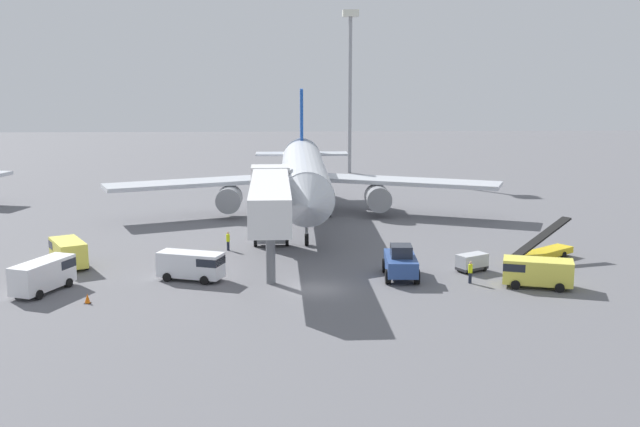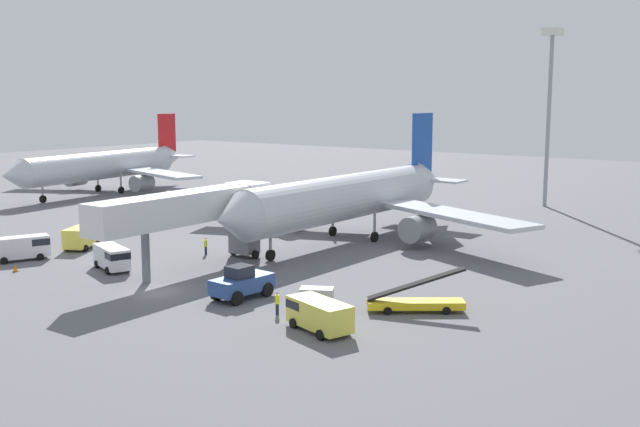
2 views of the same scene
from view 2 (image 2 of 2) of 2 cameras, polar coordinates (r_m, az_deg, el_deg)
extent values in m
plane|color=slate|center=(61.21, -12.32, -5.91)|extent=(300.00, 300.00, 0.00)
cylinder|color=silver|center=(79.59, 1.82, 1.22)|extent=(4.86, 30.87, 4.84)
cone|color=silver|center=(66.39, -6.80, -0.39)|extent=(4.74, 3.66, 4.74)
cone|color=silver|center=(94.96, 8.20, 2.61)|extent=(4.60, 5.69, 4.60)
cube|color=#1947A3|center=(93.34, 7.84, 5.26)|extent=(0.36, 4.47, 7.74)
cube|color=silver|center=(91.97, 9.24, 2.53)|extent=(5.81, 3.25, 0.24)
cube|color=silver|center=(94.80, 6.13, 2.78)|extent=(5.81, 3.25, 0.24)
cube|color=silver|center=(76.40, 10.16, -0.07)|extent=(20.29, 11.68, 0.44)
cube|color=silver|center=(89.02, -3.14, 1.33)|extent=(20.29, 11.65, 0.44)
cylinder|color=gray|center=(77.22, 7.47, -1.14)|extent=(2.70, 3.51, 2.70)
cylinder|color=gray|center=(86.21, -1.90, -0.02)|extent=(2.70, 3.51, 2.70)
cylinder|color=gray|center=(70.69, -3.83, -2.11)|extent=(0.28, 0.28, 2.78)
cylinder|color=black|center=(70.97, -3.82, -3.21)|extent=(0.35, 1.10, 1.10)
cylinder|color=gray|center=(80.01, 4.21, -0.82)|extent=(0.28, 0.28, 2.78)
cylinder|color=black|center=(80.25, 4.19, -1.79)|extent=(0.35, 1.10, 1.10)
cylinder|color=gray|center=(83.11, 0.98, -0.43)|extent=(0.28, 0.28, 2.78)
cylinder|color=black|center=(83.34, 0.98, -1.37)|extent=(0.35, 1.10, 1.10)
cube|color=silver|center=(65.79, -10.99, 0.35)|extent=(3.38, 17.76, 2.70)
cube|color=red|center=(66.89, -11.89, 0.46)|extent=(0.36, 14.87, 0.44)
cube|color=silver|center=(72.52, -5.56, 1.26)|extent=(3.51, 2.87, 2.84)
cube|color=#232833|center=(73.46, -4.89, 1.56)|extent=(3.30, 0.31, 0.90)
cube|color=slate|center=(72.60, -5.83, -1.44)|extent=(2.59, 1.85, 4.08)
cylinder|color=black|center=(73.93, -6.64, -2.88)|extent=(0.32, 0.81, 0.80)
cylinder|color=black|center=(72.08, -4.96, -3.16)|extent=(0.32, 0.81, 0.80)
cylinder|color=slate|center=(64.09, -13.20, -3.21)|extent=(0.70, 0.70, 4.48)
cube|color=#2D4C8E|center=(58.05, -5.99, -5.39)|extent=(2.54, 5.19, 1.18)
cube|color=#232833|center=(57.64, -6.18, -4.44)|extent=(1.68, 1.88, 0.90)
cylinder|color=black|center=(56.36, -6.43, -6.46)|extent=(0.46, 1.12, 1.10)
cylinder|color=black|center=(57.88, -7.90, -6.08)|extent=(0.46, 1.12, 1.10)
cylinder|color=black|center=(58.59, -4.08, -5.83)|extent=(0.46, 1.12, 1.10)
cylinder|color=black|center=(60.06, -5.55, -5.48)|extent=(0.46, 1.12, 1.10)
cube|color=yellow|center=(54.81, 7.34, -6.90)|extent=(6.56, 5.55, 0.55)
cube|color=black|center=(54.42, 7.37, -5.36)|extent=(6.15, 5.00, 2.43)
cylinder|color=black|center=(55.93, 9.39, -6.92)|extent=(0.61, 0.54, 0.60)
cylinder|color=black|center=(54.49, 9.66, -7.35)|extent=(0.61, 0.54, 0.60)
cylinder|color=black|center=(55.37, 5.05, -6.99)|extent=(0.61, 0.54, 0.60)
cylinder|color=black|center=(53.92, 5.20, -7.43)|extent=(0.61, 0.54, 0.60)
cube|color=#E5DB4C|center=(80.29, -17.80, -1.68)|extent=(3.98, 4.94, 1.95)
cube|color=#1E232D|center=(81.57, -17.34, -1.19)|extent=(2.54, 2.27, 0.62)
cylinder|color=black|center=(82.12, -17.97, -2.11)|extent=(0.65, 0.78, 0.68)
cylinder|color=black|center=(81.26, -16.71, -2.17)|extent=(0.65, 0.78, 0.68)
cylinder|color=black|center=(79.68, -18.85, -2.49)|extent=(0.65, 0.78, 0.68)
cylinder|color=black|center=(78.80, -17.56, -2.55)|extent=(0.65, 0.78, 0.68)
cube|color=#E5DB4C|center=(49.89, -0.04, -7.70)|extent=(5.35, 3.43, 1.79)
cube|color=#1E232D|center=(51.09, -1.16, -6.84)|extent=(2.13, 2.48, 0.57)
cylinder|color=black|center=(50.78, -1.99, -8.39)|extent=(0.76, 0.56, 0.68)
cylinder|color=black|center=(51.88, -0.15, -8.01)|extent=(0.76, 0.56, 0.68)
cylinder|color=black|center=(48.39, 0.08, -9.27)|extent=(0.76, 0.56, 0.68)
cylinder|color=black|center=(49.54, 1.97, -8.84)|extent=(0.76, 0.56, 0.68)
cube|color=white|center=(76.41, -22.00, -2.41)|extent=(3.61, 5.54, 2.01)
cube|color=#1E232D|center=(76.63, -20.71, -1.96)|extent=(2.33, 2.24, 0.64)
cylinder|color=black|center=(77.71, -20.89, -2.88)|extent=(0.55, 0.75, 0.68)
cylinder|color=black|center=(76.02, -20.64, -3.12)|extent=(0.55, 0.75, 0.68)
cylinder|color=black|center=(77.21, -23.26, -3.09)|extent=(0.55, 0.75, 0.68)
cylinder|color=black|center=(75.51, -23.06, -3.34)|extent=(0.55, 0.75, 0.68)
cube|color=white|center=(69.66, -15.68, -3.20)|extent=(5.25, 3.30, 1.86)
cube|color=#1E232D|center=(68.02, -15.23, -3.11)|extent=(2.09, 2.26, 0.60)
cylinder|color=black|center=(68.71, -14.54, -4.07)|extent=(0.75, 0.53, 0.68)
cylinder|color=black|center=(68.16, -15.92, -4.23)|extent=(0.75, 0.53, 0.68)
cylinder|color=black|center=(71.53, -15.38, -3.59)|extent=(0.75, 0.53, 0.68)
cylinder|color=black|center=(71.01, -16.71, -3.74)|extent=(0.75, 0.53, 0.68)
cube|color=#38383D|center=(55.85, -0.25, -6.83)|extent=(2.76, 2.31, 0.22)
cube|color=silver|center=(55.69, -0.25, -6.22)|extent=(2.76, 2.31, 1.00)
cylinder|color=black|center=(55.45, -1.22, -7.06)|extent=(0.37, 0.28, 0.36)
cylinder|color=black|center=(56.54, -1.05, -6.75)|extent=(0.37, 0.28, 0.36)
cylinder|color=black|center=(55.24, 0.57, -7.12)|extent=(0.37, 0.28, 0.36)
cylinder|color=black|center=(56.33, 0.70, -6.80)|extent=(0.37, 0.28, 0.36)
cylinder|color=#1E2333|center=(53.81, -3.29, -7.33)|extent=(0.33, 0.33, 0.81)
cylinder|color=#D8EA19|center=(53.62, -3.30, -6.59)|extent=(0.43, 0.43, 0.64)
sphere|color=tan|center=(53.50, -3.31, -6.13)|extent=(0.22, 0.22, 0.22)
cylinder|color=#1E2333|center=(74.51, -8.74, -2.82)|extent=(0.27, 0.27, 0.81)
cylinder|color=#D8EA19|center=(74.37, -8.76, -2.27)|extent=(0.36, 0.36, 0.64)
sphere|color=tan|center=(74.28, -8.76, -1.94)|extent=(0.22, 0.22, 0.22)
cube|color=black|center=(72.01, -22.30, -4.13)|extent=(0.44, 0.44, 0.03)
cone|color=orange|center=(71.94, -22.31, -3.87)|extent=(0.38, 0.38, 0.65)
cylinder|color=silver|center=(124.32, -16.48, 3.54)|extent=(8.61, 30.30, 4.40)
cone|color=silver|center=(113.21, -22.50, 2.73)|extent=(4.78, 4.13, 4.32)
cone|color=silver|center=(137.31, -11.22, 4.35)|extent=(4.92, 6.06, 4.18)
cube|color=red|center=(136.00, -11.65, 6.02)|extent=(0.97, 4.35, 7.05)
cube|color=silver|center=(134.24, -10.85, 4.36)|extent=(5.68, 3.87, 0.24)
cube|color=silver|center=(137.67, -12.55, 4.41)|extent=(5.68, 3.87, 0.24)
cube|color=silver|center=(119.25, -12.06, 3.02)|extent=(18.56, 8.53, 0.44)
cube|color=silver|center=(133.66, -18.81, 3.36)|extent=(17.78, 12.82, 0.44)
cylinder|color=gray|center=(120.63, -13.48, 2.29)|extent=(2.99, 3.64, 2.55)
cylinder|color=gray|center=(130.83, -18.22, 2.59)|extent=(2.99, 3.64, 2.55)
cylinder|color=gray|center=(116.71, -20.49, 1.70)|extent=(0.28, 0.28, 2.69)
cylinder|color=black|center=(116.87, -20.46, 1.04)|extent=(0.50, 1.14, 1.10)
cylinder|color=gray|center=(124.08, -15.01, 2.36)|extent=(0.28, 0.28, 2.69)
cylinder|color=black|center=(124.24, -14.99, 1.74)|extent=(0.50, 1.14, 1.10)
cylinder|color=gray|center=(127.63, -16.66, 2.46)|extent=(0.28, 0.28, 2.69)
cylinder|color=black|center=(127.78, -16.63, 1.86)|extent=(0.50, 1.14, 1.10)
cylinder|color=#93969B|center=(109.89, 17.09, 6.69)|extent=(0.56, 0.56, 23.81)
cube|color=silver|center=(110.19, 17.39, 13.15)|extent=(2.40, 2.40, 1.00)
camera|label=1|loc=(49.25, -71.19, 2.98)|focal=42.75mm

